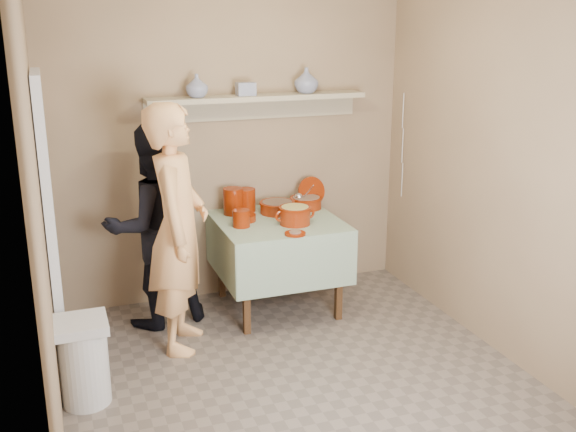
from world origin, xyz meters
name	(u,v)px	position (x,y,z in m)	size (l,w,h in m)	color
ground	(305,389)	(0.00, 0.00, 0.00)	(3.50, 3.50, 0.00)	#6C5E54
tile_panel	(51,224)	(-1.46, 0.95, 1.00)	(0.06, 0.70, 2.00)	silver
plate_stack_a	(233,201)	(-0.04, 1.55, 0.87)	(0.16, 0.16, 0.22)	#6A1804
plate_stack_b	(246,200)	(0.08, 1.60, 0.86)	(0.16, 0.16, 0.19)	#6A1804
bowl_stack	(241,218)	(-0.07, 1.20, 0.83)	(0.13, 0.13, 0.13)	#6A1804
empty_bowl	(244,218)	(-0.01, 1.34, 0.79)	(0.19, 0.19, 0.05)	#6A1804
propped_lid	(312,191)	(0.67, 1.61, 0.88)	(0.25, 0.25, 0.02)	#6A1804
vase_right	(306,80)	(0.62, 1.61, 1.82)	(0.20, 0.20, 0.21)	navy
vase_left	(197,86)	(-0.30, 1.60, 1.81)	(0.17, 0.17, 0.18)	navy
ceramic_box	(246,89)	(0.10, 1.60, 1.77)	(0.15, 0.10, 0.10)	navy
person_cook	(178,229)	(-0.62, 0.89, 0.89)	(0.65, 0.43, 1.78)	#EEA766
person_helper	(153,226)	(-0.73, 1.34, 0.79)	(0.77, 0.60, 1.58)	black
room_shell	(307,145)	(0.00, 0.00, 1.61)	(3.04, 3.54, 2.62)	#95795B
serving_table	(277,234)	(0.25, 1.28, 0.64)	(0.97, 0.97, 0.76)	#4C2D16
cazuela_meat_a	(277,206)	(0.31, 1.46, 0.82)	(0.30, 0.30, 0.10)	#691B09
cazuela_meat_b	(306,202)	(0.59, 1.52, 0.82)	(0.28, 0.28, 0.10)	#691B09
ladle	(300,197)	(0.53, 1.51, 0.87)	(0.08, 0.26, 0.19)	silver
cazuela_rice	(295,214)	(0.34, 1.12, 0.85)	(0.33, 0.25, 0.14)	#691B09
front_plate	(295,233)	(0.25, 0.87, 0.77)	(0.16, 0.16, 0.03)	#6A1804
wall_shelf	(256,100)	(0.20, 1.65, 1.67)	(1.80, 0.25, 0.21)	tan
trash_bin	(84,361)	(-1.35, 0.32, 0.28)	(0.32, 0.32, 0.56)	silver
electrical_cord	(403,146)	(1.47, 1.48, 1.25)	(0.01, 0.05, 0.90)	silver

